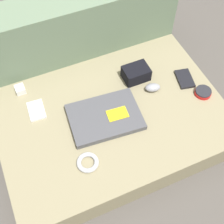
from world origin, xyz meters
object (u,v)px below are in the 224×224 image
object	(u,v)px
laptop	(105,117)
camera_pouch	(136,73)
charger_brick	(20,89)
phone_silver	(36,110)
speaker_puck	(203,92)
phone_black	(185,79)
computer_mouse	(153,88)

from	to	relation	value
laptop	camera_pouch	distance (m)	0.28
charger_brick	phone_silver	bearing A→B (deg)	-74.93
speaker_puck	phone_silver	xyz separation A→B (m)	(-0.74, 0.22, -0.01)
camera_pouch	charger_brick	size ratio (longest dim) A/B	2.61
phone_black	camera_pouch	world-z (taller)	camera_pouch
computer_mouse	phone_silver	size ratio (longest dim) A/B	0.73
phone_silver	camera_pouch	distance (m)	0.50
computer_mouse	speaker_puck	bearing A→B (deg)	-13.83
phone_black	charger_brick	distance (m)	0.78
speaker_puck	phone_black	size ratio (longest dim) A/B	0.62
phone_silver	phone_black	distance (m)	0.71
camera_pouch	laptop	bearing A→B (deg)	-145.17
laptop	computer_mouse	distance (m)	0.27
speaker_puck	phone_black	xyz separation A→B (m)	(-0.03, 0.11, -0.00)
phone_silver	phone_black	xyz separation A→B (m)	(0.71, -0.11, 0.00)
computer_mouse	phone_silver	xyz separation A→B (m)	(-0.53, 0.10, -0.01)
speaker_puck	phone_black	distance (m)	0.11
computer_mouse	phone_silver	bearing A→B (deg)	-175.16
speaker_puck	camera_pouch	world-z (taller)	camera_pouch
laptop	camera_pouch	bearing A→B (deg)	40.02
speaker_puck	phone_black	world-z (taller)	speaker_puck
phone_black	phone_silver	bearing A→B (deg)	-176.36
phone_silver	camera_pouch	xyz separation A→B (m)	(0.49, -0.00, 0.03)
speaker_puck	computer_mouse	bearing A→B (deg)	150.64
phone_silver	phone_black	world-z (taller)	phone_black
phone_silver	phone_black	size ratio (longest dim) A/B	0.88
laptop	phone_black	bearing A→B (deg)	12.15
charger_brick	laptop	bearing A→B (deg)	-44.55
phone_black	laptop	bearing A→B (deg)	-160.74
laptop	phone_silver	bearing A→B (deg)	154.02
phone_black	charger_brick	world-z (taller)	charger_brick
phone_silver	phone_black	bearing A→B (deg)	-4.69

